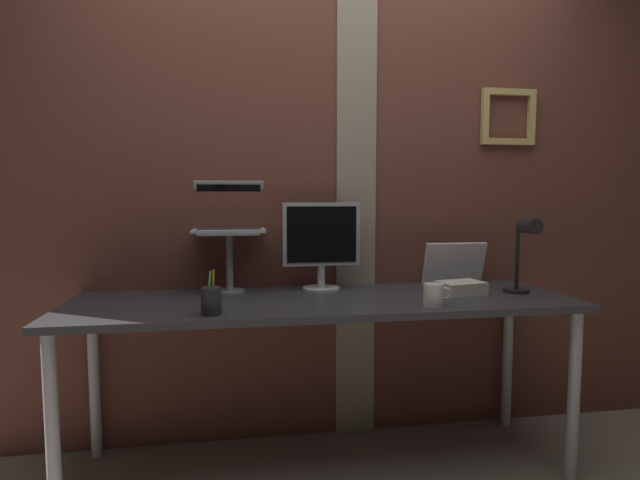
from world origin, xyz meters
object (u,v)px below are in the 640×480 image
Objects in this scene: pen_cup at (211,301)px; monitor at (321,240)px; coffee_mug at (434,295)px; desk_lamp at (524,247)px; laptop at (229,216)px; whiteboard_panel at (454,264)px.

monitor is at bearing 41.23° from pen_cup.
desk_lamp is at bearing 19.22° from coffee_mug.
monitor reaches higher than coffee_mug.
coffee_mug is at bearing -31.86° from laptop.
laptop is (-0.43, 0.08, 0.11)m from monitor.
monitor is at bearing -10.51° from laptop.
desk_lamp is at bearing -55.15° from whiteboard_panel.
laptop is 0.94× the size of desk_lamp.
laptop is 1.37m from desk_lamp.
pen_cup is 0.89m from coffee_mug.
desk_lamp is at bearing -14.41° from laptop.
desk_lamp reaches higher than coffee_mug.
pen_cup is (-0.50, -0.43, -0.19)m from monitor.
monitor is 1.32× the size of whiteboard_panel.
desk_lamp reaches higher than whiteboard_panel.
pen_cup is at bearing -138.77° from monitor.
coffee_mug is (-0.50, -0.17, -0.17)m from desk_lamp.
monitor is 2.45× the size of pen_cup.
laptop reaches higher than pen_cup.
coffee_mug is (0.89, 0.00, -0.01)m from pen_cup.
pen_cup is (-0.06, -0.51, -0.30)m from laptop.
monitor is at bearing 132.29° from coffee_mug.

